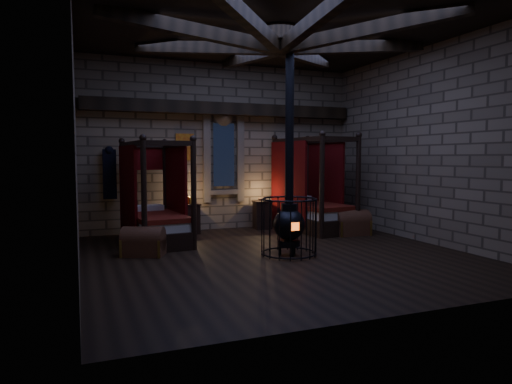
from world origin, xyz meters
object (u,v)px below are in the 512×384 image
object	(u,v)px
bed_left	(155,218)
trunk_right	(351,224)
bed_right	(312,207)
trunk_left	(143,243)
stove	(289,221)

from	to	relation	value
bed_left	trunk_right	size ratio (longest dim) A/B	2.51
bed_left	bed_right	world-z (taller)	bed_right
bed_right	trunk_right	world-z (taller)	bed_right
bed_right	trunk_left	size ratio (longest dim) A/B	2.64
bed_left	trunk_right	distance (m)	4.55
bed_right	bed_left	bearing A→B (deg)	178.58
bed_left	trunk_right	bearing A→B (deg)	-14.27
trunk_left	trunk_right	world-z (taller)	trunk_right
bed_left	trunk_left	size ratio (longest dim) A/B	2.45
bed_right	trunk_right	xyz separation A→B (m)	(0.52, -1.01, -0.30)
bed_left	stove	size ratio (longest dim) A/B	0.54
bed_left	stove	bearing A→B (deg)	-51.08
bed_left	trunk_left	xyz separation A→B (m)	(-0.41, -1.19, -0.29)
bed_right	stove	size ratio (longest dim) A/B	0.58
trunk_right	bed_right	bearing A→B (deg)	120.71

